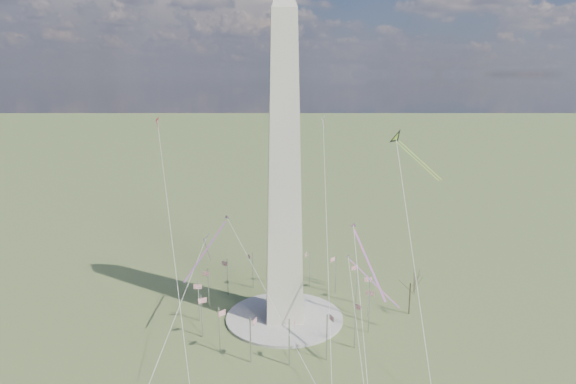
{
  "coord_description": "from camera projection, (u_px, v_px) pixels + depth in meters",
  "views": [
    {
      "loc": [
        -6.69,
        -145.24,
        73.5
      ],
      "look_at": [
        1.09,
        0.0,
        40.14
      ],
      "focal_mm": 32.0,
      "sensor_mm": 36.0,
      "label": 1
    }
  ],
  "objects": [
    {
      "name": "kite_small_red",
      "position": [
        157.0,
        121.0,
        178.43
      ],
      "size": [
        1.4,
        1.65,
        4.42
      ],
      "rotation": [
        0.0,
        0.0,
        3.0
      ],
      "color": "red",
      "rests_on": "ground"
    },
    {
      "name": "plaza",
      "position": [
        284.0,
        318.0,
        158.05
      ],
      "size": [
        36.0,
        36.0,
        0.8
      ],
      "primitive_type": "cylinder",
      "color": "#A9A69A",
      "rests_on": "ground"
    },
    {
      "name": "kite_streamer_left",
      "position": [
        364.0,
        251.0,
        133.4
      ],
      "size": [
        5.94,
        20.5,
        14.27
      ],
      "rotation": [
        0.0,
        0.0,
        3.37
      ],
      "color": "#FF2B28",
      "rests_on": "ground"
    },
    {
      "name": "ground",
      "position": [
        284.0,
        319.0,
        158.14
      ],
      "size": [
        2000.0,
        2000.0,
        0.0
      ],
      "primitive_type": "plane",
      "color": "#45582C",
      "rests_on": "ground"
    },
    {
      "name": "flagpole_ring",
      "position": [
        284.0,
        297.0,
        156.52
      ],
      "size": [
        54.4,
        54.4,
        13.0
      ],
      "color": "silver",
      "rests_on": "ground"
    },
    {
      "name": "kite_diamond_purple",
      "position": [
        207.0,
        240.0,
        157.54
      ],
      "size": [
        2.03,
        3.01,
        8.96
      ],
      "rotation": [
        0.0,
        0.0,
        2.48
      ],
      "color": "#3A186C",
      "rests_on": "ground"
    },
    {
      "name": "kite_small_white",
      "position": [
        323.0,
        119.0,
        187.68
      ],
      "size": [
        1.46,
        2.22,
        4.78
      ],
      "rotation": [
        0.0,
        0.0,
        2.57
      ],
      "color": "white",
      "rests_on": "ground"
    },
    {
      "name": "kite_streamer_mid",
      "position": [
        213.0,
        240.0,
        149.32
      ],
      "size": [
        12.23,
        18.39,
        14.38
      ],
      "rotation": [
        0.0,
        0.0,
        2.58
      ],
      "color": "#FF2B28",
      "rests_on": "ground"
    },
    {
      "name": "tree_near",
      "position": [
        411.0,
        281.0,
        159.01
      ],
      "size": [
        8.84,
        8.84,
        15.47
      ],
      "color": "#4B412D",
      "rests_on": "ground"
    },
    {
      "name": "kite_delta_black",
      "position": [
        399.0,
        140.0,
        162.67
      ],
      "size": [
        15.55,
        15.4,
        14.67
      ],
      "rotation": [
        0.0,
        0.0,
        3.94
      ],
      "color": "black",
      "rests_on": "ground"
    },
    {
      "name": "washington_monument",
      "position": [
        284.0,
        166.0,
        147.42
      ],
      "size": [
        15.56,
        15.56,
        100.0
      ],
      "color": "beige",
      "rests_on": "plaza"
    },
    {
      "name": "kite_streamer_right",
      "position": [
        366.0,
        275.0,
        154.75
      ],
      "size": [
        14.37,
        13.21,
        12.63
      ],
      "rotation": [
        0.0,
        0.0,
        3.97
      ],
      "color": "#FF2B28",
      "rests_on": "ground"
    }
  ]
}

